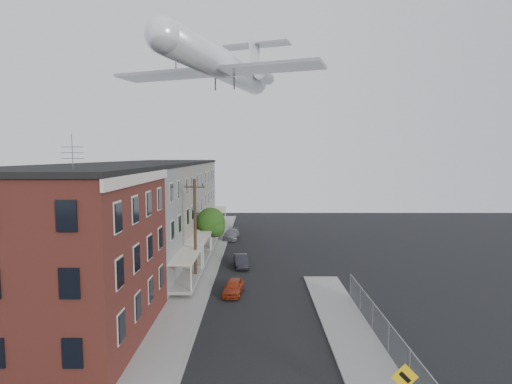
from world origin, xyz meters
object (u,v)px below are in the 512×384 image
(utility_pole, at_px, (195,229))
(car_far, at_px, (231,234))
(street_tree, at_px, (212,223))
(car_near, at_px, (233,287))
(airplane, at_px, (223,66))
(car_mid, at_px, (241,261))

(utility_pole, xyz_separation_m, car_far, (2.00, 17.80, -4.03))
(street_tree, height_order, car_far, street_tree)
(car_near, distance_m, car_far, 21.10)
(car_far, xyz_separation_m, airplane, (-0.39, -6.45, 20.26))
(car_near, distance_m, car_mid, 7.76)
(street_tree, xyz_separation_m, airplane, (1.29, 1.42, 17.46))
(utility_pole, height_order, car_near, utility_pole)
(utility_pole, distance_m, car_mid, 7.16)
(car_far, distance_m, airplane, 21.27)
(car_near, bearing_deg, car_mid, 93.91)
(car_near, bearing_deg, airplane, 103.55)
(car_mid, bearing_deg, utility_pole, -137.80)
(street_tree, relative_size, car_far, 1.16)
(car_near, bearing_deg, car_far, 100.28)
(car_mid, bearing_deg, car_far, 90.11)
(car_mid, bearing_deg, airplane, 100.12)
(car_near, height_order, airplane, airplane)
(car_far, bearing_deg, utility_pole, -92.42)
(utility_pole, distance_m, car_far, 18.35)
(airplane, bearing_deg, car_far, 86.56)
(car_near, relative_size, airplane, 0.13)
(utility_pole, height_order, street_tree, utility_pole)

